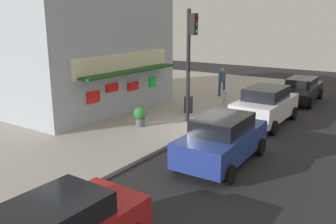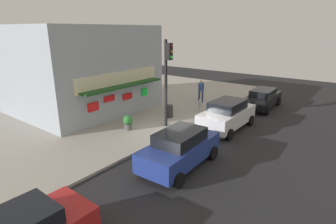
% 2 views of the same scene
% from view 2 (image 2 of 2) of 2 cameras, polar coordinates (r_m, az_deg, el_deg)
% --- Properties ---
extents(ground_plane, '(48.20, 48.20, 0.00)m').
position_cam_2_polar(ground_plane, '(15.63, 1.22, -4.92)').
color(ground_plane, '#232326').
extents(sidewalk, '(32.13, 13.61, 0.13)m').
position_cam_2_polar(sidewalk, '(20.14, -14.59, -0.16)').
color(sidewalk, '#A39E93').
rests_on(sidewalk, ground_plane).
extents(corner_building, '(9.02, 8.76, 6.04)m').
position_cam_2_polar(corner_building, '(20.95, -17.84, 8.88)').
color(corner_building, '#9EA8B2').
rests_on(corner_building, sidewalk).
extents(traffic_light, '(0.32, 0.58, 5.22)m').
position_cam_2_polar(traffic_light, '(15.80, -0.17, 8.42)').
color(traffic_light, black).
rests_on(traffic_light, sidewalk).
extents(fire_hydrant, '(0.47, 0.23, 0.86)m').
position_cam_2_polar(fire_hydrant, '(19.99, 6.86, 1.60)').
color(fire_hydrant, '#B2B2B7').
rests_on(fire_hydrant, sidewalk).
extents(trash_can, '(0.46, 0.46, 0.86)m').
position_cam_2_polar(trash_can, '(18.17, 0.34, 0.16)').
color(trash_can, '#2D2D2D').
rests_on(trash_can, sidewalk).
extents(pedestrian, '(0.59, 0.52, 1.81)m').
position_cam_2_polar(pedestrian, '(22.15, 7.05, 4.71)').
color(pedestrian, navy).
rests_on(pedestrian, sidewalk).
extents(potted_plant_by_doorway, '(0.57, 0.57, 0.90)m').
position_cam_2_polar(potted_plant_by_doorway, '(16.07, -8.51, -2.09)').
color(potted_plant_by_doorway, '#59595B').
rests_on(potted_plant_by_doorway, sidewalk).
extents(parked_car_black, '(4.56, 2.06, 1.49)m').
position_cam_2_polar(parked_car_black, '(21.99, 19.50, 2.81)').
color(parked_car_black, black).
rests_on(parked_car_black, ground_plane).
extents(parked_car_blue, '(4.27, 2.13, 1.69)m').
position_cam_2_polar(parked_car_blue, '(11.90, 2.57, -7.75)').
color(parked_car_blue, navy).
rests_on(parked_car_blue, ground_plane).
extents(parked_car_white, '(4.40, 2.15, 1.78)m').
position_cam_2_polar(parked_car_white, '(16.73, 12.45, -0.52)').
color(parked_car_white, silver).
rests_on(parked_car_white, ground_plane).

